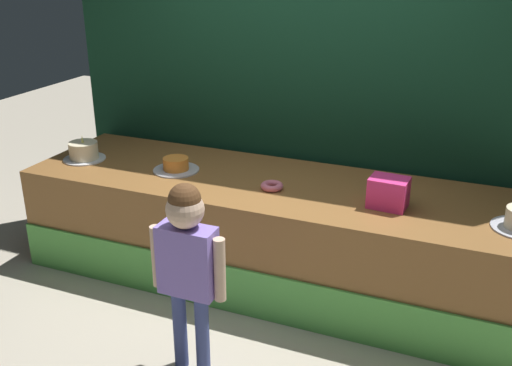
{
  "coord_description": "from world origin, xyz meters",
  "views": [
    {
      "loc": [
        1.28,
        -2.98,
        2.25
      ],
      "look_at": [
        -0.08,
        0.3,
        0.81
      ],
      "focal_mm": 40.9,
      "sensor_mm": 36.0,
      "label": 1
    }
  ],
  "objects_px": {
    "child_figure": "(187,255)",
    "cake_left": "(84,151)",
    "donut": "(272,186)",
    "cake_center": "(176,165)",
    "pink_box": "(388,193)"
  },
  "relations": [
    {
      "from": "child_figure",
      "to": "cake_center",
      "type": "distance_m",
      "value": 1.25
    },
    {
      "from": "donut",
      "to": "cake_center",
      "type": "bearing_deg",
      "value": 175.4
    },
    {
      "from": "donut",
      "to": "cake_center",
      "type": "height_order",
      "value": "cake_center"
    },
    {
      "from": "child_figure",
      "to": "cake_left",
      "type": "distance_m",
      "value": 1.75
    },
    {
      "from": "donut",
      "to": "cake_center",
      "type": "relative_size",
      "value": 0.46
    },
    {
      "from": "child_figure",
      "to": "cake_center",
      "type": "bearing_deg",
      "value": 122.34
    },
    {
      "from": "donut",
      "to": "cake_left",
      "type": "height_order",
      "value": "cake_left"
    },
    {
      "from": "cake_left",
      "to": "cake_center",
      "type": "bearing_deg",
      "value": 4.3
    },
    {
      "from": "child_figure",
      "to": "cake_left",
      "type": "height_order",
      "value": "child_figure"
    },
    {
      "from": "child_figure",
      "to": "donut",
      "type": "distance_m",
      "value": 1.0
    },
    {
      "from": "pink_box",
      "to": "cake_left",
      "type": "distance_m",
      "value": 2.31
    },
    {
      "from": "cake_center",
      "to": "cake_left",
      "type": "bearing_deg",
      "value": -175.7
    },
    {
      "from": "cake_center",
      "to": "pink_box",
      "type": "bearing_deg",
      "value": -2.08
    },
    {
      "from": "donut",
      "to": "cake_left",
      "type": "distance_m",
      "value": 1.54
    },
    {
      "from": "child_figure",
      "to": "pink_box",
      "type": "bearing_deg",
      "value": 49.13
    }
  ]
}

